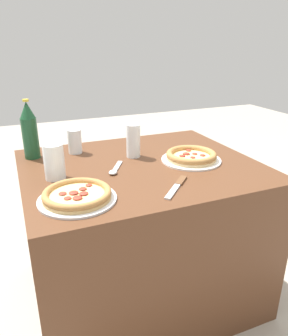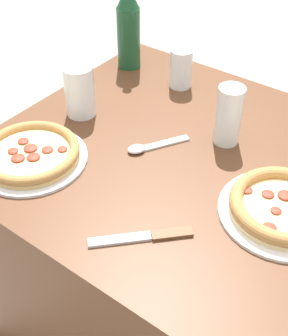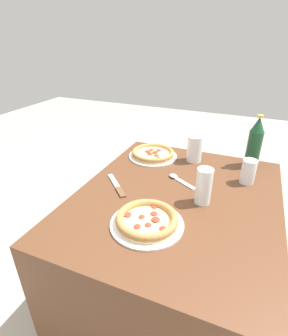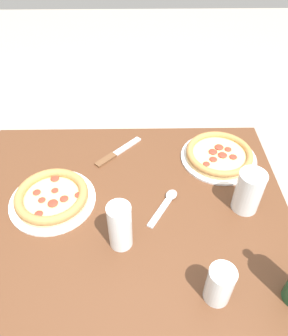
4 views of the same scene
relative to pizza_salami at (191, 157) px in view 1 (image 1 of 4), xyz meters
The scene contains 10 objects.
ground_plane 0.76m from the pizza_salami, 168.59° to the left, with size 8.00×8.00×0.00m, color #A89E8E.
table 0.44m from the pizza_salami, 168.59° to the left, with size 1.03×0.85×0.70m.
pizza_salami is the anchor object (origin of this frame).
pizza_pepperoni 0.60m from the pizza_salami, 161.10° to the right, with size 0.27×0.27×0.04m.
glass_mango_juice 0.61m from the pizza_salami, behind, with size 0.08×0.08×0.14m.
glass_orange_juice 0.57m from the pizza_salami, 145.82° to the left, with size 0.07×0.07×0.12m.
glass_iced_tea 0.28m from the pizza_salami, 144.95° to the left, with size 0.07×0.07×0.16m.
beer_bottle 0.75m from the pizza_salami, 154.02° to the left, with size 0.07×0.07×0.27m.
knife 0.30m from the pizza_salami, 130.27° to the right, with size 0.17×0.17×0.01m.
spoon 0.36m from the pizza_salami, behind, with size 0.11×0.16×0.02m.
Camera 1 is at (-0.51, -1.27, 1.23)m, focal length 35.00 mm.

